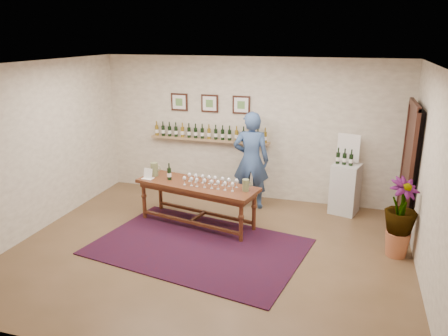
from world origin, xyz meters
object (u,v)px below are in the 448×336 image
(display_pedestal, at_px, (345,189))
(person, at_px, (251,160))
(tasting_table, at_px, (197,190))
(potted_plant, at_px, (400,218))

(display_pedestal, bearing_deg, person, -172.09)
(display_pedestal, xyz_separation_m, person, (-1.74, -0.24, 0.46))
(display_pedestal, bearing_deg, tasting_table, -151.79)
(tasting_table, height_order, display_pedestal, display_pedestal)
(potted_plant, xyz_separation_m, person, (-2.56, 1.26, 0.32))
(person, bearing_deg, display_pedestal, -179.91)
(tasting_table, xyz_separation_m, display_pedestal, (2.44, 1.31, -0.18))
(potted_plant, relative_size, person, 0.56)
(tasting_table, height_order, person, person)
(display_pedestal, relative_size, person, 0.50)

